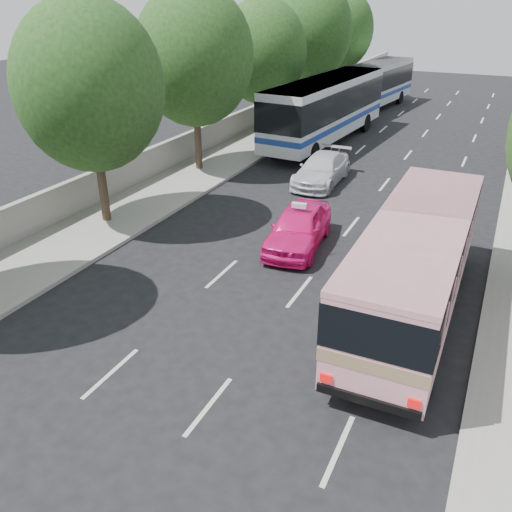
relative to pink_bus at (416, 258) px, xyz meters
The scene contains 14 objects.
ground 6.33m from the pink_bus, 138.38° to the right, with size 120.00×120.00×0.00m, color black.
sidewalk_left 20.70m from the pink_bus, 129.09° to the left, with size 4.00×90.00×0.15m, color #9E998E.
low_wall 21.82m from the pink_bus, 132.76° to the left, with size 0.30×90.00×1.50m, color #9E998E.
tree_left_b 13.62m from the pink_bus, behind, with size 5.70×5.70×8.88m.
tree_left_c 16.98m from the pink_bus, 142.85° to the left, with size 6.00×6.00×9.35m.
tree_left_d 22.47m from the pink_bus, 125.97° to the left, with size 5.52×5.52×8.60m.
tree_left_e 29.33m from the pink_bus, 116.48° to the left, with size 6.30×6.30×9.82m.
tree_left_f 36.62m from the pink_bus, 111.14° to the left, with size 5.88×5.88×9.16m.
pink_bus is the anchor object (origin of this frame).
pink_taxi 5.93m from the pink_bus, 146.12° to the left, with size 1.87×4.66×1.59m, color #F01479.
white_pickup 12.70m from the pink_bus, 120.95° to the left, with size 2.01×4.94×1.43m, color silver.
tour_coach_front 20.74m from the pink_bus, 115.73° to the left, with size 3.89×13.39×3.95m.
tour_coach_rear 31.70m from the pink_bus, 106.49° to the left, with size 4.10×12.21×3.58m.
taxi_roof_sign 5.82m from the pink_bus, 146.12° to the left, with size 0.55×0.18×0.18m, color silver.
Camera 1 is at (6.25, -10.53, 8.90)m, focal length 38.00 mm.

